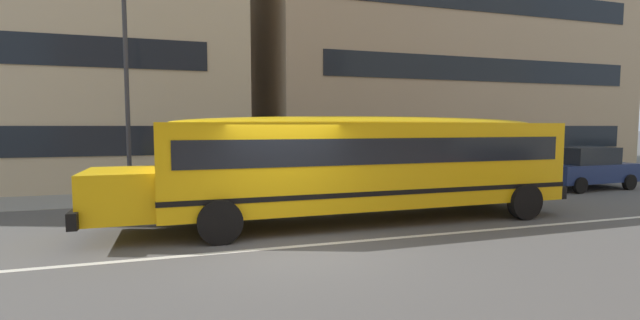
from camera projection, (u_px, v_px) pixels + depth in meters
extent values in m
plane|color=#54514F|center=(293.00, 247.00, 8.94)|extent=(400.00, 400.00, 0.00)
cube|color=gray|center=(243.00, 193.00, 16.09)|extent=(120.00, 3.00, 0.01)
cube|color=silver|center=(293.00, 247.00, 8.94)|extent=(110.00, 0.16, 0.01)
cube|color=yellow|center=(370.00, 163.00, 11.34)|extent=(10.38, 2.43, 2.07)
cube|color=yellow|center=(122.00, 194.00, 9.56)|extent=(1.52, 1.99, 1.04)
cube|color=black|center=(84.00, 211.00, 9.36)|extent=(0.20, 2.36, 0.34)
cube|color=black|center=(531.00, 187.00, 13.02)|extent=(0.20, 2.36, 0.34)
cube|color=black|center=(370.00, 149.00, 11.31)|extent=(9.76, 2.46, 0.60)
cube|color=black|center=(370.00, 186.00, 11.39)|extent=(10.40, 2.46, 0.11)
ellipsoid|color=yellow|center=(370.00, 123.00, 11.26)|extent=(9.97, 2.24, 0.34)
cylinder|color=red|center=(235.00, 166.00, 11.61)|extent=(0.42, 0.42, 0.03)
cylinder|color=black|center=(220.00, 222.00, 9.10)|extent=(0.94, 0.27, 0.94)
cylinder|color=black|center=(212.00, 203.00, 11.33)|extent=(0.94, 0.27, 0.94)
cylinder|color=black|center=(525.00, 202.00, 11.52)|extent=(0.94, 0.27, 0.94)
cylinder|color=black|center=(469.00, 189.00, 13.75)|extent=(0.94, 0.27, 0.94)
cube|color=navy|center=(585.00, 172.00, 17.18)|extent=(3.98, 1.88, 0.70)
cube|color=black|center=(583.00, 155.00, 17.07)|extent=(2.27, 1.66, 0.64)
cylinder|color=black|center=(589.00, 177.00, 18.45)|extent=(0.61, 0.21, 0.60)
cylinder|color=black|center=(629.00, 182.00, 16.86)|extent=(0.61, 0.21, 0.60)
cylinder|color=black|center=(542.00, 180.00, 17.55)|extent=(0.61, 0.21, 0.60)
cylinder|color=black|center=(580.00, 185.00, 15.96)|extent=(0.61, 0.21, 0.60)
cylinder|color=#38383D|center=(127.00, 102.00, 14.05)|extent=(0.14, 0.14, 6.50)
cube|color=#C6B28E|center=(0.00, 5.00, 20.02)|extent=(20.96, 12.83, 16.00)
cube|color=tan|center=(418.00, 62.00, 26.82)|extent=(19.71, 13.12, 12.80)
cube|color=black|center=(487.00, 137.00, 20.91)|extent=(16.55, 0.04, 1.10)
cube|color=black|center=(489.00, 70.00, 20.66)|extent=(16.55, 0.04, 1.10)
cube|color=black|center=(492.00, 1.00, 20.41)|extent=(16.55, 0.04, 1.10)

